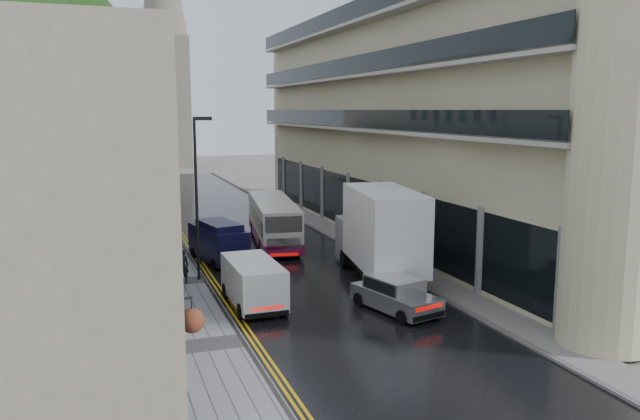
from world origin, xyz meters
TOP-DOWN VIEW (x-y plane):
  - road at (0.00, 27.50)m, footprint 9.00×85.00m
  - left_sidewalk at (-5.85, 27.50)m, footprint 2.70×85.00m
  - right_sidewalk at (5.40, 27.50)m, footprint 1.80×85.00m
  - old_shop_row at (-9.45, 30.00)m, footprint 4.50×56.00m
  - modern_block at (10.30, 26.00)m, footprint 8.00×40.00m
  - church_spire at (0.50, 82.00)m, footprint 6.40×6.40m
  - tree_near at (-12.50, 20.00)m, footprint 10.56×10.56m
  - tree_far at (-12.20, 33.00)m, footprint 9.24×9.24m
  - cream_bus at (-0.61, 23.92)m, footprint 3.58×9.82m
  - white_lorry at (1.83, 15.00)m, footprint 3.85×8.69m
  - silver_hatchback at (1.52, 10.74)m, footprint 2.56×4.13m
  - white_van at (-4.06, 13.32)m, footprint 1.86×4.27m
  - navy_van at (-3.69, 21.23)m, footprint 2.60×4.67m
  - pedestrian at (-5.58, 18.87)m, footprint 0.58×0.39m
  - lamp_post_near at (-4.79, 19.24)m, footprint 0.85×0.22m
  - lamp_post_far at (-5.12, 33.34)m, footprint 1.00×0.27m

SIDE VIEW (x-z plane):
  - road at x=0.00m, z-range 0.00..0.02m
  - left_sidewalk at x=-5.85m, z-range 0.00..0.12m
  - right_sidewalk at x=5.40m, z-range 0.00..0.12m
  - silver_hatchback at x=1.52m, z-range 0.02..1.46m
  - pedestrian at x=-5.58m, z-range 0.12..1.68m
  - white_van at x=-4.06m, z-range 0.02..1.95m
  - navy_van at x=-3.69m, z-range 0.02..2.27m
  - cream_bus at x=-0.61m, z-range 0.02..2.64m
  - white_lorry at x=1.83m, z-range 0.02..4.42m
  - lamp_post_near at x=-4.79m, z-range 0.12..7.63m
  - lamp_post_far at x=-5.12m, z-range 0.12..8.92m
  - old_shop_row at x=-9.45m, z-range 0.00..12.00m
  - tree_far at x=-12.20m, z-range 0.00..12.46m
  - tree_near at x=-12.50m, z-range 0.00..13.89m
  - modern_block at x=10.30m, z-range 0.00..14.00m
  - church_spire at x=0.50m, z-range 0.00..40.00m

